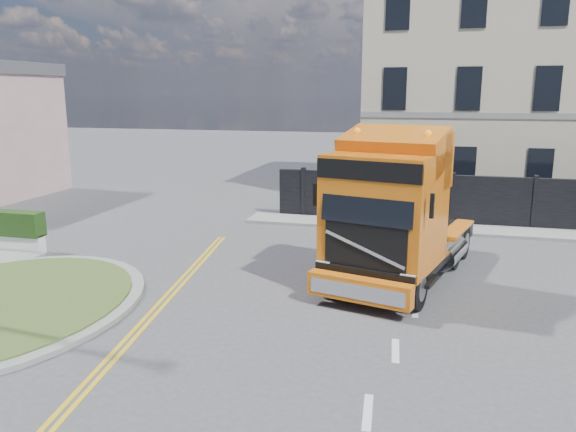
# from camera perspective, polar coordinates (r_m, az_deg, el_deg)

# --- Properties ---
(ground) EXTENTS (120.00, 120.00, 0.00)m
(ground) POSITION_cam_1_polar(r_m,az_deg,el_deg) (14.88, 1.24, -7.82)
(ground) COLOR #424244
(ground) RESTS_ON ground
(hoarding_fence) EXTENTS (18.80, 0.25, 2.00)m
(hoarding_fence) POSITION_cam_1_polar(r_m,az_deg,el_deg) (23.21, 22.60, 1.18)
(hoarding_fence) COLOR black
(hoarding_fence) RESTS_ON ground
(georgian_building) EXTENTS (12.30, 10.30, 12.80)m
(georgian_building) POSITION_cam_1_polar(r_m,az_deg,el_deg) (30.22, 20.39, 12.87)
(georgian_building) COLOR #C0AF99
(georgian_building) RESTS_ON ground
(pavement_far) EXTENTS (20.00, 1.60, 0.12)m
(pavement_far) POSITION_cam_1_polar(r_m,az_deg,el_deg) (22.45, 21.32, -1.53)
(pavement_far) COLOR gray
(pavement_far) RESTS_ON ground
(truck) EXTENTS (4.23, 7.35, 4.15)m
(truck) POSITION_cam_1_polar(r_m,az_deg,el_deg) (15.29, 10.63, -0.21)
(truck) COLOR black
(truck) RESTS_ON ground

